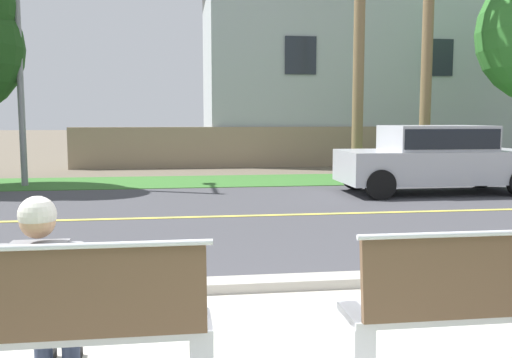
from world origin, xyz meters
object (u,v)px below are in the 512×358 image
at_px(bench_left, 53,329).
at_px(seated_person_grey, 44,286).
at_px(bench_right, 487,307).
at_px(streetlamp, 20,18).
at_px(car_silver_far, 435,156).

height_order(bench_left, seated_person_grey, seated_person_grey).
distance_m(bench_left, bench_right, 2.78).
distance_m(bench_left, streetlamp, 12.39).
height_order(seated_person_grey, car_silver_far, car_silver_far).
xyz_separation_m(bench_left, seated_person_grey, (-0.08, 0.17, 0.22)).
relative_size(bench_left, bench_right, 1.00).
bearing_deg(bench_right, streetlamp, 117.22).
bearing_deg(car_silver_far, seated_person_grey, -128.21).
distance_m(car_silver_far, streetlamp, 10.57).
height_order(bench_left, car_silver_far, car_silver_far).
xyz_separation_m(bench_left, streetlamp, (-3.09, 11.42, 3.70)).
relative_size(bench_right, seated_person_grey, 1.52).
bearing_deg(car_silver_far, bench_right, -113.64).
bearing_deg(streetlamp, bench_right, -62.78).
xyz_separation_m(seated_person_grey, streetlamp, (-3.01, 11.25, 3.48)).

